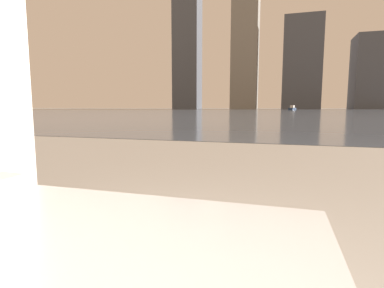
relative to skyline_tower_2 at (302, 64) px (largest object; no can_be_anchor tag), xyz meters
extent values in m
cube|color=slate|center=(-6.95, -56.00, -16.21)|extent=(180.00, 110.00, 0.01)
cube|color=navy|center=(-3.88, -41.99, -15.93)|extent=(1.98, 3.28, 0.54)
cube|color=silver|center=(-3.88, -41.99, -15.35)|extent=(1.10, 1.35, 0.62)
cube|color=#4C515B|center=(-43.50, 0.00, 8.16)|extent=(10.00, 9.09, 48.73)
cube|color=gray|center=(-20.43, 0.00, 10.67)|extent=(9.68, 9.81, 53.75)
cube|color=#4C515B|center=(0.00, 0.00, 0.00)|extent=(13.17, 12.05, 32.42)
cube|color=#4C515B|center=(23.17, 0.00, -3.80)|extent=(12.72, 12.40, 24.83)
camera|label=1|loc=(-6.24, -117.92, -15.37)|focal=28.00mm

